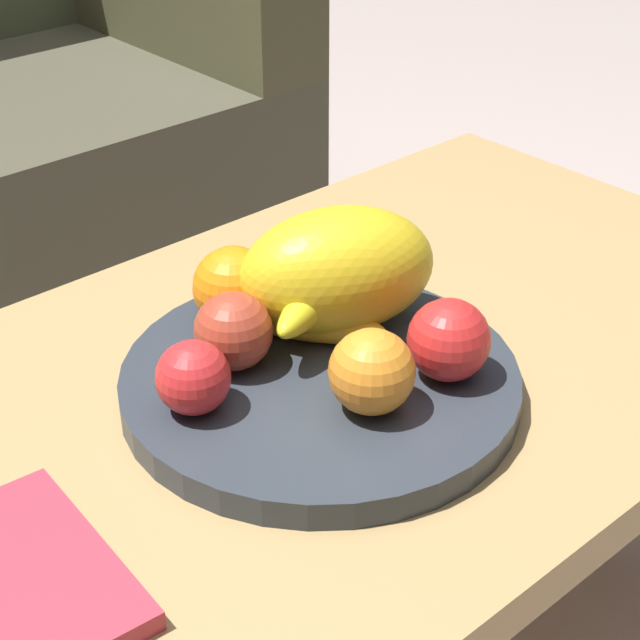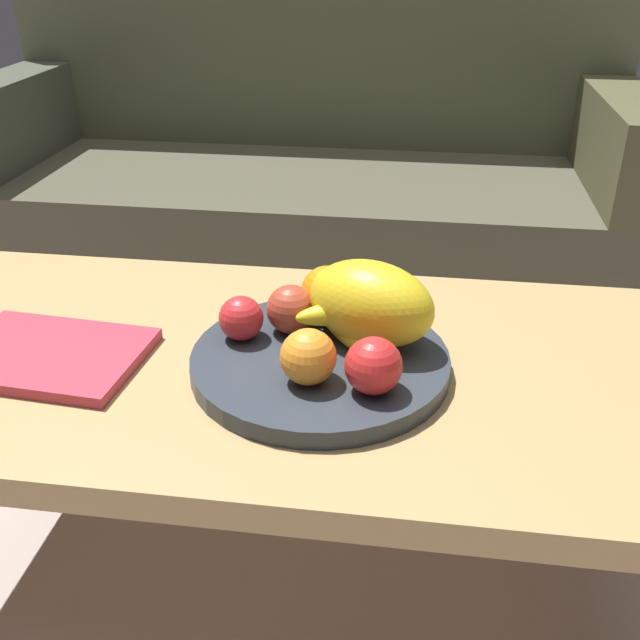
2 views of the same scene
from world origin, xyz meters
name	(u,v)px [view 1 (image 1 of 2)]	position (x,y,z in m)	size (l,w,h in m)	color
coffee_table	(259,449)	(0.00, 0.00, 0.40)	(1.19, 0.57, 0.45)	#A68552
fruit_bowl	(320,383)	(0.05, -0.03, 0.46)	(0.34, 0.34, 0.03)	#2E353D
melon_large_front	(338,270)	(0.11, 0.02, 0.53)	(0.18, 0.11, 0.11)	yellow
orange_front	(234,287)	(0.04, 0.08, 0.51)	(0.07, 0.07, 0.07)	orange
orange_left	(372,372)	(0.04, -0.09, 0.51)	(0.07, 0.07, 0.07)	orange
apple_front	(233,331)	(0.00, 0.03, 0.51)	(0.07, 0.07, 0.07)	#AA3D29
apple_left	(194,379)	(-0.06, 0.00, 0.50)	(0.06, 0.06, 0.06)	red
apple_right	(449,340)	(0.12, -0.10, 0.51)	(0.07, 0.07, 0.07)	red
banana_bunch	(306,310)	(0.08, 0.02, 0.50)	(0.15, 0.15, 0.06)	yellow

